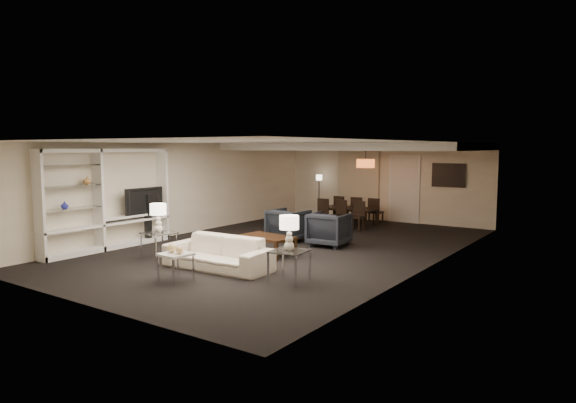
% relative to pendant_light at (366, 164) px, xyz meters
% --- Properties ---
extents(floor, '(11.00, 11.00, 0.00)m').
position_rel_pendant_light_xyz_m(floor, '(-0.30, -3.50, -1.92)').
color(floor, black).
rests_on(floor, ground).
extents(ceiling, '(7.00, 11.00, 0.02)m').
position_rel_pendant_light_xyz_m(ceiling, '(-0.30, -3.50, 0.58)').
color(ceiling, silver).
rests_on(ceiling, ground).
extents(wall_back, '(7.00, 0.02, 2.50)m').
position_rel_pendant_light_xyz_m(wall_back, '(-0.30, 2.00, -0.67)').
color(wall_back, beige).
rests_on(wall_back, ground).
extents(wall_front, '(7.00, 0.02, 2.50)m').
position_rel_pendant_light_xyz_m(wall_front, '(-0.30, -9.00, -0.67)').
color(wall_front, beige).
rests_on(wall_front, ground).
extents(wall_left, '(0.02, 11.00, 2.50)m').
position_rel_pendant_light_xyz_m(wall_left, '(-3.80, -3.50, -0.67)').
color(wall_left, beige).
rests_on(wall_left, ground).
extents(wall_right, '(0.02, 11.00, 2.50)m').
position_rel_pendant_light_xyz_m(wall_right, '(3.20, -3.50, -0.67)').
color(wall_right, beige).
rests_on(wall_right, ground).
extents(ceiling_soffit, '(7.00, 4.00, 0.20)m').
position_rel_pendant_light_xyz_m(ceiling_soffit, '(-0.30, 0.00, 0.48)').
color(ceiling_soffit, silver).
rests_on(ceiling_soffit, ceiling).
extents(curtains, '(1.50, 0.12, 2.40)m').
position_rel_pendant_light_xyz_m(curtains, '(-1.20, 1.92, -0.72)').
color(curtains, beige).
rests_on(curtains, wall_back).
extents(door, '(0.90, 0.05, 2.10)m').
position_rel_pendant_light_xyz_m(door, '(0.40, 1.97, -0.87)').
color(door, silver).
rests_on(door, wall_back).
extents(painting, '(0.95, 0.04, 0.65)m').
position_rel_pendant_light_xyz_m(painting, '(1.80, 1.96, -0.37)').
color(painting, '#142D38').
rests_on(painting, wall_back).
extents(media_unit, '(0.38, 3.40, 2.35)m').
position_rel_pendant_light_xyz_m(media_unit, '(-3.61, -6.10, -0.74)').
color(media_unit, white).
rests_on(media_unit, wall_left).
extents(pendant_light, '(0.52, 0.52, 0.24)m').
position_rel_pendant_light_xyz_m(pendant_light, '(0.00, 0.00, 0.00)').
color(pendant_light, '#D8591E').
rests_on(pendant_light, ceiling_soffit).
extents(sofa, '(2.24, 0.96, 0.64)m').
position_rel_pendant_light_xyz_m(sofa, '(-0.15, -6.12, -1.60)').
color(sofa, beige).
rests_on(sofa, floor).
extents(coffee_table, '(1.28, 0.84, 0.43)m').
position_rel_pendant_light_xyz_m(coffee_table, '(-0.15, -4.52, -1.70)').
color(coffee_table, black).
rests_on(coffee_table, floor).
extents(armchair_left, '(0.92, 0.94, 0.82)m').
position_rel_pendant_light_xyz_m(armchair_left, '(-0.75, -2.82, -1.51)').
color(armchair_left, black).
rests_on(armchair_left, floor).
extents(armchair_right, '(0.95, 0.97, 0.82)m').
position_rel_pendant_light_xyz_m(armchair_right, '(0.45, -2.82, -1.51)').
color(armchair_right, black).
rests_on(armchair_right, floor).
extents(side_table_left, '(0.67, 0.67, 0.56)m').
position_rel_pendant_light_xyz_m(side_table_left, '(-1.85, -6.12, -1.64)').
color(side_table_left, silver).
rests_on(side_table_left, floor).
extents(side_table_right, '(0.67, 0.67, 0.56)m').
position_rel_pendant_light_xyz_m(side_table_right, '(1.55, -6.12, -1.64)').
color(side_table_right, silver).
rests_on(side_table_right, floor).
extents(table_lamp_left, '(0.38, 0.38, 0.62)m').
position_rel_pendant_light_xyz_m(table_lamp_left, '(-1.85, -6.12, -1.04)').
color(table_lamp_left, white).
rests_on(table_lamp_left, side_table_left).
extents(table_lamp_right, '(0.38, 0.38, 0.62)m').
position_rel_pendant_light_xyz_m(table_lamp_right, '(1.55, -6.12, -1.04)').
color(table_lamp_right, beige).
rests_on(table_lamp_right, side_table_right).
extents(marble_table, '(0.55, 0.55, 0.50)m').
position_rel_pendant_light_xyz_m(marble_table, '(-0.15, -7.22, -1.67)').
color(marble_table, white).
rests_on(marble_table, floor).
extents(gold_gourd_a, '(0.16, 0.16, 0.16)m').
position_rel_pendant_light_xyz_m(gold_gourd_a, '(-0.25, -7.22, -1.34)').
color(gold_gourd_a, '#DFBC76').
rests_on(gold_gourd_a, marble_table).
extents(gold_gourd_b, '(0.14, 0.14, 0.14)m').
position_rel_pendant_light_xyz_m(gold_gourd_b, '(-0.05, -7.22, -1.35)').
color(gold_gourd_b, '#ECBE7D').
rests_on(gold_gourd_b, marble_table).
extents(television, '(1.12, 0.15, 0.64)m').
position_rel_pendant_light_xyz_m(television, '(-3.58, -5.16, -0.85)').
color(television, black).
rests_on(television, media_unit).
extents(vase_blue, '(0.16, 0.16, 0.17)m').
position_rel_pendant_light_xyz_m(vase_blue, '(-3.61, -7.19, -0.78)').
color(vase_blue, '#242A9F').
rests_on(vase_blue, media_unit).
extents(vase_amber, '(0.18, 0.18, 0.19)m').
position_rel_pendant_light_xyz_m(vase_amber, '(-3.61, -6.62, -0.27)').
color(vase_amber, '#C18640').
rests_on(vase_amber, media_unit).
extents(floor_speaker, '(0.15, 0.15, 1.23)m').
position_rel_pendant_light_xyz_m(floor_speaker, '(-3.50, -5.03, -1.31)').
color(floor_speaker, black).
rests_on(floor_speaker, floor).
extents(dining_table, '(1.63, 0.91, 0.57)m').
position_rel_pendant_light_xyz_m(dining_table, '(-0.65, 0.23, -1.63)').
color(dining_table, black).
rests_on(dining_table, floor).
extents(chair_nl, '(0.41, 0.41, 0.85)m').
position_rel_pendant_light_xyz_m(chair_nl, '(-1.25, -0.42, -1.50)').
color(chair_nl, black).
rests_on(chair_nl, floor).
extents(chair_nm, '(0.43, 0.43, 0.85)m').
position_rel_pendant_light_xyz_m(chair_nm, '(-0.65, -0.42, -1.50)').
color(chair_nm, black).
rests_on(chair_nm, floor).
extents(chair_nr, '(0.41, 0.41, 0.85)m').
position_rel_pendant_light_xyz_m(chair_nr, '(-0.05, -0.42, -1.50)').
color(chair_nr, black).
rests_on(chair_nr, floor).
extents(chair_fl, '(0.41, 0.41, 0.85)m').
position_rel_pendant_light_xyz_m(chair_fl, '(-1.25, 0.88, -1.50)').
color(chair_fl, black).
rests_on(chair_fl, floor).
extents(chair_fm, '(0.42, 0.42, 0.85)m').
position_rel_pendant_light_xyz_m(chair_fm, '(-0.65, 0.88, -1.50)').
color(chair_fm, black).
rests_on(chair_fm, floor).
extents(chair_fr, '(0.40, 0.40, 0.85)m').
position_rel_pendant_light_xyz_m(chair_fr, '(-0.05, 0.88, -1.50)').
color(chair_fr, black).
rests_on(chair_fr, floor).
extents(floor_lamp, '(0.26, 0.26, 1.45)m').
position_rel_pendant_light_xyz_m(floor_lamp, '(-2.56, 1.63, -1.20)').
color(floor_lamp, black).
rests_on(floor_lamp, floor).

